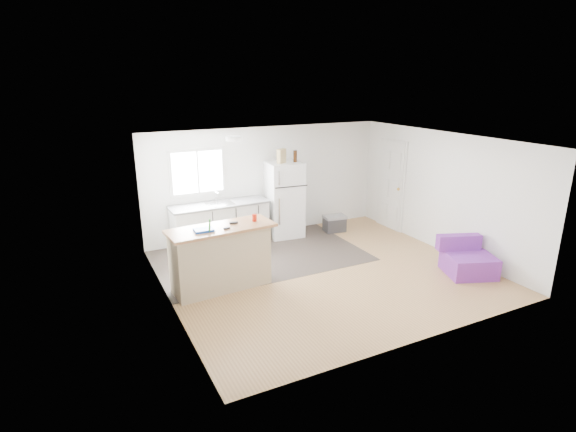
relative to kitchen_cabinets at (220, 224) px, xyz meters
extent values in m
cube|color=#9C6F41|center=(1.22, -2.18, -0.47)|extent=(5.50, 5.00, 0.01)
cube|color=white|center=(1.22, -2.18, 1.93)|extent=(5.50, 5.00, 0.01)
cube|color=white|center=(1.22, 0.32, 0.73)|extent=(5.50, 0.01, 2.40)
cube|color=white|center=(1.22, -4.68, 0.73)|extent=(5.50, 0.01, 2.40)
cube|color=white|center=(-1.53, -2.18, 0.73)|extent=(0.01, 5.00, 2.40)
cube|color=white|center=(3.97, -2.18, 0.73)|extent=(0.01, 5.00, 2.40)
cube|color=#322A26|center=(0.49, -0.93, -0.46)|extent=(4.05, 2.50, 0.00)
cube|color=white|center=(-0.33, 0.31, 1.08)|extent=(1.18, 0.04, 0.98)
cube|color=white|center=(-0.33, 0.29, 1.08)|extent=(1.05, 0.01, 0.85)
cube|color=white|center=(-0.33, 0.28, 1.08)|extent=(0.03, 0.02, 0.85)
cube|color=white|center=(3.94, -0.63, 0.55)|extent=(0.05, 0.82, 2.03)
cube|color=white|center=(3.95, -0.63, 0.55)|extent=(0.03, 0.92, 2.10)
sphere|color=gold|center=(3.89, -0.95, 0.53)|extent=(0.07, 0.07, 0.07)
cylinder|color=white|center=(0.02, -0.98, 1.89)|extent=(0.30, 0.30, 0.07)
cube|color=white|center=(0.00, 0.00, -0.03)|extent=(2.00, 0.65, 0.88)
cube|color=slate|center=(0.00, 0.00, 0.43)|extent=(2.07, 0.69, 0.04)
cube|color=silver|center=(0.00, -0.03, 0.43)|extent=(0.56, 0.43, 0.06)
cube|color=#C3AF8D|center=(-0.64, -1.94, 0.05)|extent=(1.64, 0.69, 1.03)
cube|color=#AF784B|center=(-0.61, -1.94, 0.59)|extent=(1.80, 0.80, 0.05)
cube|color=white|center=(1.48, -0.04, 0.36)|extent=(0.79, 0.74, 1.66)
cube|color=black|center=(1.48, -0.39, 0.73)|extent=(0.73, 0.07, 0.02)
cube|color=silver|center=(1.18, -0.40, 0.95)|extent=(0.03, 0.02, 0.30)
cube|color=silver|center=(1.18, -0.40, 0.21)|extent=(0.03, 0.02, 0.58)
cube|color=#302F32|center=(2.63, -0.32, -0.31)|extent=(0.51, 0.38, 0.32)
cube|color=gray|center=(2.63, -0.32, -0.12)|extent=(0.54, 0.40, 0.06)
cube|color=purple|center=(3.52, -3.41, -0.28)|extent=(1.02, 0.99, 0.38)
cube|color=purple|center=(3.52, -3.13, 0.05)|extent=(0.82, 0.47, 0.28)
cube|color=silver|center=(-0.20, -2.06, -0.33)|extent=(0.16, 0.14, 0.27)
cylinder|color=#1743A6|center=(-0.20, -2.06, -0.17)|extent=(0.06, 0.06, 0.05)
cylinder|color=green|center=(-0.85, -2.01, 0.21)|extent=(0.03, 0.34, 1.26)
sphere|color=beige|center=(-0.98, -2.13, -0.40)|extent=(0.15, 0.15, 0.15)
cylinder|color=red|center=(0.00, -1.90, 0.67)|extent=(0.09, 0.09, 0.12)
cube|color=blue|center=(-0.92, -2.02, 0.63)|extent=(0.30, 0.23, 0.04)
cube|color=black|center=(-0.36, -1.87, 0.63)|extent=(0.15, 0.08, 0.03)
cube|color=black|center=(-0.56, -2.09, 0.62)|extent=(0.10, 0.05, 0.03)
cube|color=tan|center=(1.38, -0.10, 1.34)|extent=(0.22, 0.17, 0.30)
cylinder|color=#341A09|center=(1.69, -0.13, 1.32)|extent=(0.09, 0.09, 0.25)
cylinder|color=#341A09|center=(1.73, -0.08, 1.32)|extent=(0.09, 0.09, 0.25)
camera|label=1|loc=(-2.74, -8.62, 2.93)|focal=28.00mm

